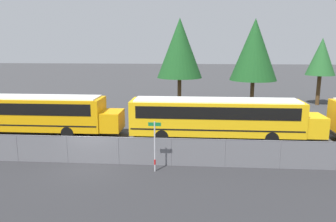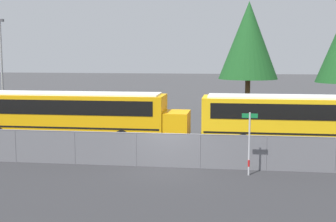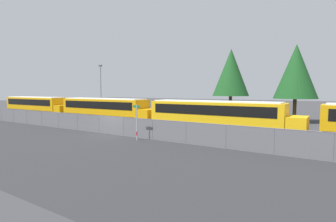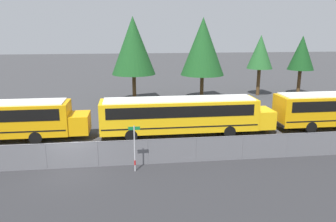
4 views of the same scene
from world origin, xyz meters
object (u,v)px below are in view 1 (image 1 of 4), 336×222
Objects in this scene: school_bus_2 at (220,116)px; tree_0 at (254,50)px; school_bus_1 at (28,112)px; tree_1 at (180,48)px; street_sign at (155,145)px; tree_2 at (321,57)px.

tree_0 is at bearing 71.12° from school_bus_2.
school_bus_2 is (14.80, -0.34, 0.00)m from school_bus_1.
tree_1 is at bearing -177.68° from tree_0.
school_bus_1 is 1.43× the size of tree_1.
tree_0 reaches higher than street_sign.
school_bus_2 is at bearing -1.33° from school_bus_1.
street_sign is at bearing -113.23° from tree_0.
tree_1 is (11.27, 13.15, 4.70)m from school_bus_1.
tree_1 is (-8.26, -0.33, 0.16)m from tree_0.
tree_0 reaches higher than school_bus_2.
street_sign is at bearing -127.25° from tree_2.
tree_1 is at bearing 88.57° from street_sign.
school_bus_2 is 1.44× the size of tree_0.
school_bus_2 is 1.83× the size of tree_2.
street_sign is (-4.03, -6.59, -0.28)m from school_bus_2.
street_sign is 0.29× the size of tree_1.
tree_2 is (16.04, 1.67, -0.99)m from tree_1.
tree_1 is 16.16m from tree_2.
tree_2 is at bearing 52.75° from street_sign.
school_bus_1 is at bearing -151.51° from tree_2.
tree_0 is 7.93m from tree_2.
school_bus_1 is 12.81m from street_sign.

